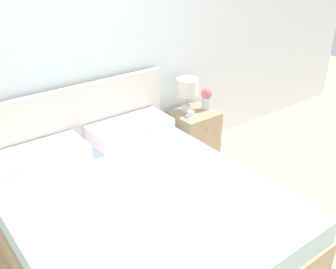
# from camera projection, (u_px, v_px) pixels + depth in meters

# --- Properties ---
(ground_plane) EXTENTS (12.00, 12.00, 0.00)m
(ground_plane) POSITION_uv_depth(u_px,v_px,m) (82.00, 188.00, 3.75)
(ground_plane) COLOR #CCB28E
(wall_back) EXTENTS (8.00, 0.06, 2.60)m
(wall_back) POSITION_uv_depth(u_px,v_px,m) (62.00, 53.00, 3.20)
(wall_back) COLOR white
(wall_back) RESTS_ON ground_plane
(bed) EXTENTS (1.79, 2.07, 1.03)m
(bed) POSITION_uv_depth(u_px,v_px,m) (136.00, 216.00, 2.94)
(bed) COLOR tan
(bed) RESTS_ON ground_plane
(nightstand) EXTENTS (0.43, 0.42, 0.54)m
(nightstand) POSITION_uv_depth(u_px,v_px,m) (193.00, 136.00, 4.12)
(nightstand) COLOR tan
(nightstand) RESTS_ON ground_plane
(table_lamp) EXTENTS (0.22, 0.22, 0.35)m
(table_lamp) POSITION_uv_depth(u_px,v_px,m) (187.00, 88.00, 3.91)
(table_lamp) COLOR white
(table_lamp) RESTS_ON nightstand
(flower_vase) EXTENTS (0.11, 0.11, 0.23)m
(flower_vase) POSITION_uv_depth(u_px,v_px,m) (207.00, 97.00, 4.01)
(flower_vase) COLOR silver
(flower_vase) RESTS_ON nightstand
(teacup) EXTENTS (0.11, 0.11, 0.06)m
(teacup) POSITION_uv_depth(u_px,v_px,m) (191.00, 114.00, 3.89)
(teacup) COLOR white
(teacup) RESTS_ON nightstand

